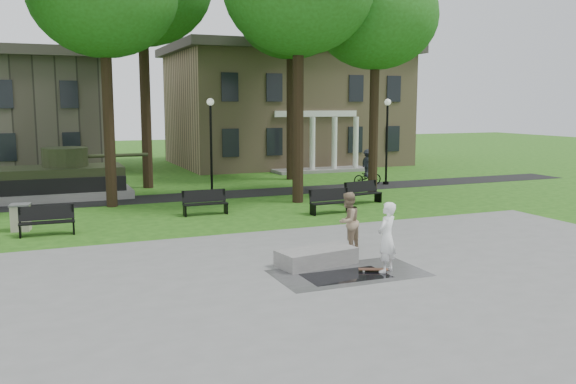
# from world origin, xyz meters

# --- Properties ---
(ground) EXTENTS (120.00, 120.00, 0.00)m
(ground) POSITION_xyz_m (0.00, 0.00, 0.00)
(ground) COLOR #214F12
(ground) RESTS_ON ground
(plaza) EXTENTS (22.00, 16.00, 0.02)m
(plaza) POSITION_xyz_m (0.00, -5.00, 0.01)
(plaza) COLOR gray
(plaza) RESTS_ON ground
(footpath) EXTENTS (44.00, 2.60, 0.01)m
(footpath) POSITION_xyz_m (0.00, 12.00, 0.01)
(footpath) COLOR black
(footpath) RESTS_ON ground
(building_right) EXTENTS (17.00, 12.00, 8.60)m
(building_right) POSITION_xyz_m (10.00, 26.00, 4.34)
(building_right) COLOR #9E8460
(building_right) RESTS_ON ground
(tree_3) EXTENTS (6.00, 6.00, 11.19)m
(tree_3) POSITION_xyz_m (8.00, 9.50, 8.60)
(tree_3) COLOR black
(tree_3) RESTS_ON ground
(tree_5) EXTENTS (6.40, 6.40, 12.44)m
(tree_5) POSITION_xyz_m (6.50, 16.50, 9.67)
(tree_5) COLOR black
(tree_5) RESTS_ON ground
(lamp_mid) EXTENTS (0.36, 0.36, 4.73)m
(lamp_mid) POSITION_xyz_m (0.50, 12.30, 2.79)
(lamp_mid) COLOR black
(lamp_mid) RESTS_ON ground
(lamp_right) EXTENTS (0.36, 0.36, 4.73)m
(lamp_right) POSITION_xyz_m (10.50, 12.30, 2.79)
(lamp_right) COLOR black
(lamp_right) RESTS_ON ground
(tank_monument) EXTENTS (7.45, 3.40, 2.40)m
(tank_monument) POSITION_xyz_m (-6.46, 14.00, 0.86)
(tank_monument) COLOR gray
(tank_monument) RESTS_ON ground
(puddle) EXTENTS (2.20, 1.20, 0.00)m
(puddle) POSITION_xyz_m (-0.16, -3.11, 0.02)
(puddle) COLOR black
(puddle) RESTS_ON plaza
(concrete_block) EXTENTS (2.33, 1.35, 0.45)m
(concrete_block) POSITION_xyz_m (-0.40, -1.82, 0.24)
(concrete_block) COLOR gray
(concrete_block) RESTS_ON plaza
(skateboard) EXTENTS (0.79, 0.50, 0.07)m
(skateboard) POSITION_xyz_m (0.71, -3.03, 0.06)
(skateboard) COLOR brown
(skateboard) RESTS_ON plaza
(skateboarder) EXTENTS (0.82, 0.75, 1.89)m
(skateboarder) POSITION_xyz_m (1.01, -3.19, 0.96)
(skateboarder) COLOR white
(skateboarder) RESTS_ON plaza
(friend_watching) EXTENTS (1.10, 1.05, 1.79)m
(friend_watching) POSITION_xyz_m (1.21, -0.63, 0.92)
(friend_watching) COLOR #987F62
(friend_watching) RESTS_ON plaza
(cyclist) EXTENTS (1.79, 1.03, 1.98)m
(cyclist) POSITION_xyz_m (9.41, 12.46, 0.81)
(cyclist) COLOR black
(cyclist) RESTS_ON ground
(park_bench_0) EXTENTS (1.81, 0.57, 1.00)m
(park_bench_0) POSITION_xyz_m (-7.24, 5.33, 0.52)
(park_bench_0) COLOR black
(park_bench_0) RESTS_ON ground
(park_bench_1) EXTENTS (1.81, 0.54, 1.00)m
(park_bench_1) POSITION_xyz_m (-1.24, 7.05, 0.52)
(park_bench_1) COLOR black
(park_bench_1) RESTS_ON ground
(park_bench_2) EXTENTS (1.82, 0.61, 1.00)m
(park_bench_2) POSITION_xyz_m (3.60, 5.36, 0.52)
(park_bench_2) COLOR black
(park_bench_2) RESTS_ON ground
(park_bench_3) EXTENTS (1.85, 0.83, 1.00)m
(park_bench_3) POSITION_xyz_m (6.06, 7.06, 0.52)
(park_bench_3) COLOR black
(park_bench_3) RESTS_ON ground
(trash_bin) EXTENTS (0.76, 0.76, 0.96)m
(trash_bin) POSITION_xyz_m (-8.08, 6.45, 0.49)
(trash_bin) COLOR #B6AE96
(trash_bin) RESTS_ON ground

